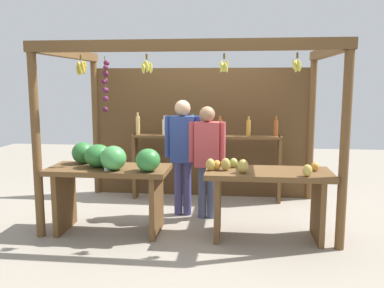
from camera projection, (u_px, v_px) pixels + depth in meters
The scene contains 7 objects.
ground_plane at pixel (194, 215), 5.59m from camera, with size 12.00×12.00×0.00m, color gray.
market_stall at pixel (197, 116), 5.84m from camera, with size 3.50×2.08×2.23m.
fruit_counter_left at pixel (109, 172), 4.83m from camera, with size 1.42×0.71×1.07m.
fruit_counter_right at pixel (266, 188), 4.67m from camera, with size 1.43×0.64×0.95m.
bottle_shelf_unit at pixel (205, 149), 6.18m from camera, with size 2.25×0.22×1.34m.
vendor_man at pixel (183, 147), 5.46m from camera, with size 0.48×0.21×1.56m.
vendor_woman at pixel (207, 153), 5.34m from camera, with size 0.48×0.20×1.48m.
Camera 1 is at (0.57, -5.35, 1.78)m, focal length 38.33 mm.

